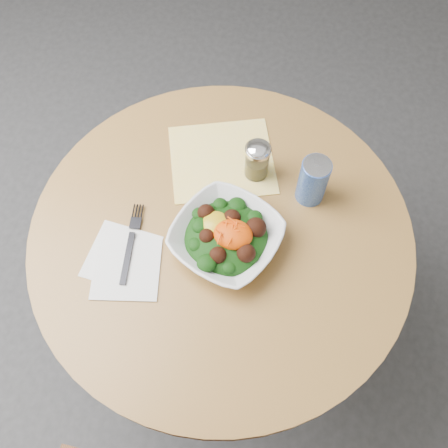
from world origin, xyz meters
name	(u,v)px	position (x,y,z in m)	size (l,w,h in m)	color
ground	(222,323)	(0.00, 0.00, 0.00)	(6.00, 6.00, 0.00)	#2D2D2F
table	(221,264)	(0.00, 0.00, 0.55)	(0.90, 0.90, 0.75)	black
cloth_napkin	(222,160)	(-0.04, 0.20, 0.75)	(0.26, 0.23, 0.00)	yellow
paper_napkins	(124,263)	(-0.20, -0.12, 0.75)	(0.19, 0.20, 0.00)	silver
salad_bowl	(226,237)	(0.02, -0.03, 0.78)	(0.31, 0.31, 0.09)	silver
fork	(131,240)	(-0.20, -0.07, 0.76)	(0.04, 0.21, 0.00)	black
spice_shaker	(257,160)	(0.05, 0.18, 0.81)	(0.06, 0.06, 0.11)	silver
beverage_can	(313,181)	(0.19, 0.14, 0.81)	(0.07, 0.07, 0.13)	#0D1A8F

